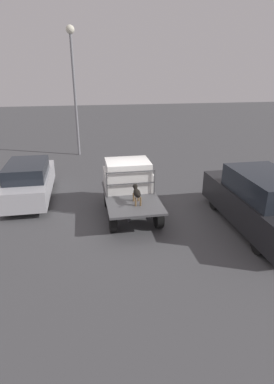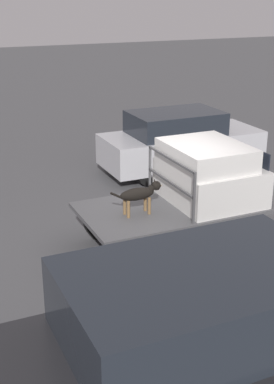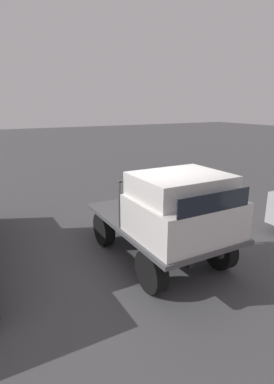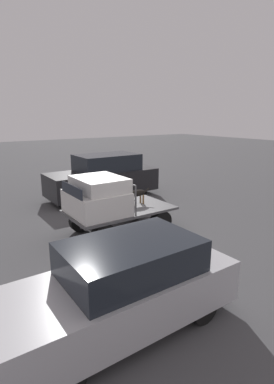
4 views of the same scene
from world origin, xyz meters
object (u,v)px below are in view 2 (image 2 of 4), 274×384
object	(u,v)px
dog	(140,194)
parked_pickup_far	(213,350)
parked_sedan	(180,141)
flatbed_truck	(170,218)

from	to	relation	value
dog	parked_pickup_far	distance (m)	4.25
parked_sedan	flatbed_truck	bearing A→B (deg)	-119.63
flatbed_truck	dog	size ratio (longest dim) A/B	3.34
flatbed_truck	dog	xyz separation A→B (m)	(-0.67, -0.10, 0.63)
dog	parked_pickup_far	xyz separation A→B (m)	(-1.00, -4.13, -0.22)
dog	parked_pickup_far	size ratio (longest dim) A/B	0.20
flatbed_truck	dog	world-z (taller)	dog
flatbed_truck	parked_pickup_far	size ratio (longest dim) A/B	0.66
dog	parked_pickup_far	world-z (taller)	parked_pickup_far
dog	parked_sedan	size ratio (longest dim) A/B	0.24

